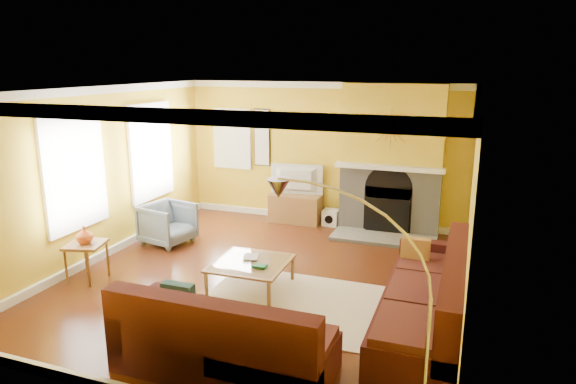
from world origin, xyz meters
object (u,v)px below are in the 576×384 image
at_px(sectional_sofa, 316,286).
at_px(media_console, 296,208).
at_px(armchair, 168,224).
at_px(coffee_table, 251,275).
at_px(side_table, 87,261).
at_px(arc_lamp, 356,313).

height_order(sectional_sofa, media_console, sectional_sofa).
bearing_deg(armchair, sectional_sofa, -107.90).
height_order(media_console, armchair, armchair).
distance_m(sectional_sofa, coffee_table, 1.28).
xyz_separation_m(sectional_sofa, armchair, (-3.21, 1.78, -0.10)).
bearing_deg(sectional_sofa, side_table, 179.03).
bearing_deg(sectional_sofa, media_console, 112.63).
height_order(media_console, arc_lamp, arc_lamp).
xyz_separation_m(coffee_table, arc_lamp, (1.95, -2.24, 0.86)).
height_order(media_console, side_table, same).
relative_size(coffee_table, armchair, 1.29).
height_order(coffee_table, arc_lamp, arc_lamp).
distance_m(media_console, side_table, 4.11).
bearing_deg(arc_lamp, side_table, 158.15).
distance_m(coffee_table, arc_lamp, 3.09).
bearing_deg(side_table, media_console, 62.31).
bearing_deg(coffee_table, sectional_sofa, -27.49).
bearing_deg(media_console, side_table, -117.69).
relative_size(sectional_sofa, coffee_table, 3.47).
bearing_deg(side_table, arc_lamp, -21.85).
distance_m(coffee_table, side_table, 2.39).
xyz_separation_m(sectional_sofa, coffee_table, (-1.11, 0.58, -0.25)).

